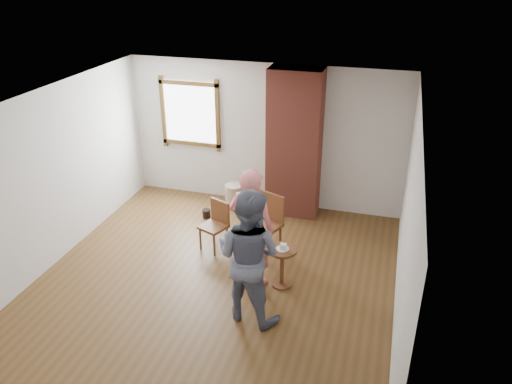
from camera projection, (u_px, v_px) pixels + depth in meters
ground at (213, 285)px, 7.10m from camera, size 5.50×5.50×0.00m
room_shell at (220, 151)px, 6.85m from camera, size 5.04×5.52×2.62m
brick_chimney at (294, 144)px, 8.54m from camera, size 0.90×0.50×2.60m
stoneware_crock at (234, 195)px, 9.20m from camera, size 0.36×0.36×0.43m
dark_pot at (206, 213)px, 8.87m from camera, size 0.16×0.16×0.15m
dining_chair_left at (216, 222)px, 7.82m from camera, size 0.48×0.48×0.79m
dining_chair_right at (267, 221)px, 7.67m from camera, size 0.58×0.58×0.96m
side_table at (282, 261)px, 6.92m from camera, size 0.40×0.40×0.60m
cake_plate at (282, 249)px, 6.83m from camera, size 0.18×0.18×0.01m
cake_slice at (283, 247)px, 6.82m from camera, size 0.08×0.07×0.06m
man at (249, 256)px, 6.14m from camera, size 1.01×0.86×1.80m
person_pink at (251, 228)px, 6.79m from camera, size 0.68×0.48×1.76m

